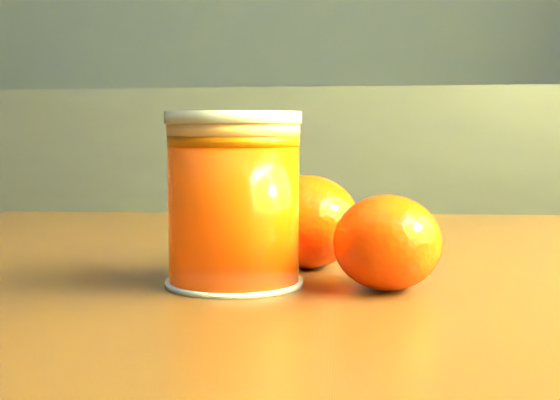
# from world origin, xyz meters

# --- Properties ---
(table) EXTENTS (1.04, 0.80, 0.72)m
(table) POSITION_xyz_m (1.01, 0.21, 0.63)
(table) COLOR #5D3417
(table) RESTS_ON ground
(juice_glass) EXTENTS (0.09, 0.09, 0.11)m
(juice_glass) POSITION_xyz_m (0.97, 0.13, 0.78)
(juice_glass) COLOR #EB3F04
(juice_glass) RESTS_ON table
(orange_front) EXTENTS (0.08, 0.08, 0.07)m
(orange_front) POSITION_xyz_m (1.01, 0.19, 0.76)
(orange_front) COLOR #F93904
(orange_front) RESTS_ON table
(orange_back) EXTENTS (0.08, 0.08, 0.06)m
(orange_back) POSITION_xyz_m (1.07, 0.13, 0.75)
(orange_back) COLOR #F93904
(orange_back) RESTS_ON table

